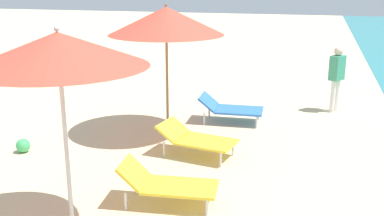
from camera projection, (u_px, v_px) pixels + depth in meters
umbrella_second at (58, 50)px, 4.85m from camera, size 1.97×1.97×2.51m
lounger_second_shoreside at (166, 183)px, 6.15m from camera, size 1.37×0.73×0.60m
umbrella_farthest at (166, 21)px, 8.49m from camera, size 2.20×2.20×2.55m
lounger_farthest_shoreside at (230, 108)px, 9.71m from camera, size 1.38×0.77×0.58m
lounger_farthest_inland at (196, 139)px, 7.85m from camera, size 1.42×0.88×0.56m
person_walking_near at (337, 73)px, 10.33m from camera, size 0.38×0.42×1.51m
beach_ball at (23, 146)px, 8.06m from camera, size 0.25×0.25×0.25m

